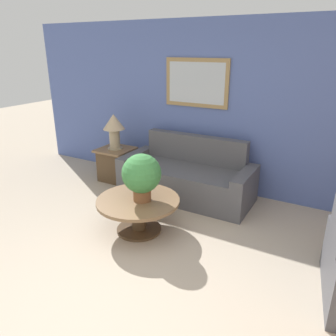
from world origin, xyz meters
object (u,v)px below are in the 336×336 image
object	(u,v)px
couch_main	(187,178)
table_lamp	(114,126)
potted_plant_on_table	(142,175)
side_table	(116,164)
coffee_table	(138,208)

from	to	relation	value
couch_main	table_lamp	xyz separation A→B (m)	(-1.37, 0.01, 0.65)
table_lamp	couch_main	bearing A→B (deg)	-0.26
potted_plant_on_table	side_table	bearing A→B (deg)	138.11
couch_main	potted_plant_on_table	world-z (taller)	potted_plant_on_table
couch_main	potted_plant_on_table	bearing A→B (deg)	-90.39
couch_main	side_table	world-z (taller)	couch_main
coffee_table	potted_plant_on_table	size ratio (longest dim) A/B	1.75
coffee_table	side_table	xyz separation A→B (m)	(-1.30, 1.23, -0.03)
couch_main	coffee_table	world-z (taller)	couch_main
coffee_table	table_lamp	size ratio (longest dim) A/B	1.73
side_table	table_lamp	world-z (taller)	table_lamp
table_lamp	potted_plant_on_table	distance (m)	1.84
couch_main	side_table	size ratio (longest dim) A/B	3.58
table_lamp	potted_plant_on_table	xyz separation A→B (m)	(1.36, -1.22, -0.18)
potted_plant_on_table	couch_main	bearing A→B (deg)	89.61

